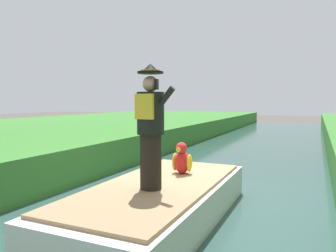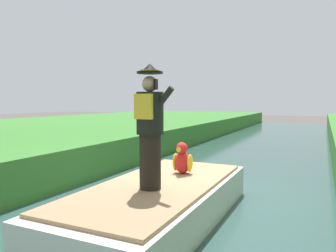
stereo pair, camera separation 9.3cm
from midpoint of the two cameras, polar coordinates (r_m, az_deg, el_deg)
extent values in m
plane|color=#4C4742|center=(6.39, 2.43, -13.96)|extent=(80.00, 80.00, 0.00)
cube|color=#2D4C47|center=(6.37, 2.43, -13.53)|extent=(5.22, 48.00, 0.10)
cube|color=silver|center=(5.32, -2.20, -13.50)|extent=(1.83, 4.21, 0.56)
cube|color=#997A56|center=(5.23, -2.21, -10.33)|extent=(1.68, 3.87, 0.05)
cylinder|color=black|center=(4.84, -3.61, -6.28)|extent=(0.32, 0.32, 0.82)
cylinder|color=black|center=(4.76, -3.65, 2.28)|extent=(0.40, 0.40, 0.62)
cube|color=gold|center=(4.59, -4.79, 3.44)|extent=(0.28, 0.06, 0.36)
sphere|color=#DBA884|center=(4.76, -3.68, 7.40)|extent=(0.23, 0.23, 0.23)
cylinder|color=black|center=(4.77, -3.69, 9.38)|extent=(0.38, 0.38, 0.03)
cone|color=black|center=(4.78, -3.69, 10.21)|extent=(0.26, 0.26, 0.12)
cylinder|color=gold|center=(4.77, -3.69, 9.68)|extent=(0.29, 0.29, 0.02)
cylinder|color=black|center=(4.62, -1.49, 4.45)|extent=(0.38, 0.09, 0.43)
cube|color=black|center=(4.64, -2.61, 7.35)|extent=(0.03, 0.08, 0.15)
ellipsoid|color=red|center=(5.87, 2.05, -6.43)|extent=(0.26, 0.32, 0.40)
sphere|color=red|center=(5.79, 1.91, -3.88)|extent=(0.20, 0.20, 0.20)
cone|color=yellow|center=(5.70, 1.52, -4.11)|extent=(0.09, 0.09, 0.09)
ellipsoid|color=yellow|center=(5.93, 0.80, -6.33)|extent=(0.08, 0.20, 0.32)
ellipsoid|color=yellow|center=(5.82, 3.33, -6.53)|extent=(0.08, 0.20, 0.32)
camera|label=1|loc=(0.05, -90.51, -0.04)|focal=34.61mm
camera|label=2|loc=(0.05, 89.49, 0.04)|focal=34.61mm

